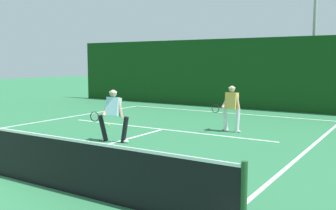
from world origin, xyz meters
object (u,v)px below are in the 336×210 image
at_px(player_near, 113,114).
at_px(player_far, 231,107).
at_px(light_pole, 315,11).
at_px(tennis_ball, 124,153).
at_px(tennis_ball_extra, 109,125).

bearing_deg(player_near, player_far, -133.54).
relative_size(player_far, light_pole, 0.20).
distance_m(player_far, tennis_ball, 4.68).
height_order(tennis_ball, light_pole, light_pole).
xyz_separation_m(player_far, tennis_ball_extra, (-4.30, -1.39, -0.84)).
bearing_deg(player_far, player_near, 63.17).
xyz_separation_m(player_near, player_far, (2.32, 3.46, 0.01)).
bearing_deg(tennis_ball, player_far, 76.17).
bearing_deg(tennis_ball, player_near, 140.26).
height_order(tennis_ball_extra, light_pole, light_pole).
distance_m(tennis_ball_extra, light_pole, 11.93).
bearing_deg(tennis_ball_extra, player_near, -46.23).
bearing_deg(player_far, tennis_ball_extra, 24.91).
bearing_deg(player_near, tennis_ball, 130.56).
distance_m(player_near, player_far, 4.16).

